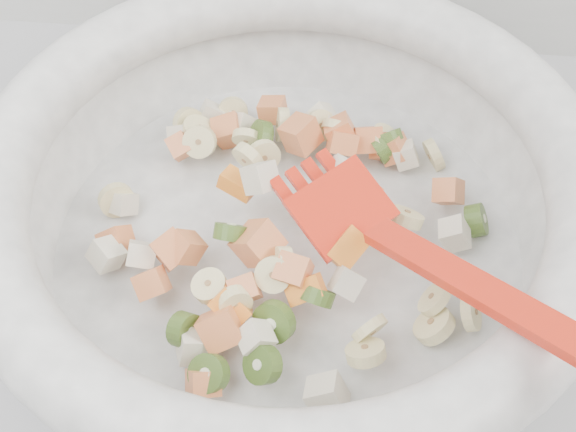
# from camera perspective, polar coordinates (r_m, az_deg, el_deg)

# --- Properties ---
(mixing_bowl) EXTENTS (0.43, 0.43, 0.15)m
(mixing_bowl) POSITION_cam_1_polar(r_m,az_deg,el_deg) (0.54, 0.02, 1.03)
(mixing_bowl) COLOR white
(mixing_bowl) RESTS_ON counter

